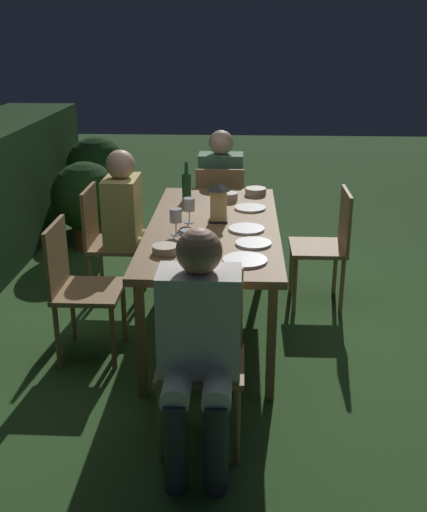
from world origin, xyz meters
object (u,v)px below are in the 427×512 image
at_px(chair_side_right_b, 107,238).
at_px(chair_side_left_b, 328,242).
at_px(green_bottle_on_table, 187,186).
at_px(lantern_centerpiece, 219,200).
at_px(wine_glass_d, 189,206).
at_px(plate_c, 250,208).
at_px(plate_d, 246,229).
at_px(person_in_cream, 199,340).
at_px(person_in_green, 221,188).
at_px(chair_side_right_a, 77,284).
at_px(bowl_olives, 229,196).
at_px(chair_head_near, 202,348).
at_px(person_in_mustard, 132,219).
at_px(dining_table, 214,232).
at_px(bowl_bread, 256,191).
at_px(plate_a, 253,243).
at_px(plate_b, 245,260).
at_px(potted_plant_corner, 97,171).
at_px(wine_glass_b, 219,196).
at_px(wine_glass_c, 187,239).
at_px(chair_head_far, 220,211).
at_px(potted_plant_by_hedge, 86,199).
at_px(wine_glass_a, 176,217).

bearing_deg(chair_side_right_b, chair_side_left_b, -90.00).
height_order(chair_side_right_b, green_bottle_on_table, green_bottle_on_table).
xyz_separation_m(lantern_centerpiece, wine_glass_d, (-0.04, 0.19, -0.03)).
bearing_deg(plate_c, plate_d, 176.81).
xyz_separation_m(person_in_cream, person_in_green, (2.81, 0.00, 0.00)).
relative_size(chair_side_right_a, bowl_olives, 6.58).
xyz_separation_m(chair_head_near, person_in_cream, (-0.20, 0.00, 0.15)).
bearing_deg(person_in_mustard, dining_table, -124.73).
bearing_deg(person_in_mustard, chair_head_near, -159.19).
bearing_deg(plate_c, bowl_bread, -6.41).
bearing_deg(person_in_mustard, plate_c, -93.62).
height_order(person_in_cream, plate_c, person_in_cream).
height_order(chair_head_near, plate_a, chair_head_near).
relative_size(chair_side_right_a, chair_head_near, 1.00).
bearing_deg(plate_d, plate_b, 179.05).
bearing_deg(potted_plant_corner, person_in_green, -128.36).
xyz_separation_m(lantern_centerpiece, green_bottle_on_table, (0.52, 0.26, -0.04)).
height_order(person_in_green, potted_plant_corner, person_in_green).
relative_size(chair_side_right_b, potted_plant_corner, 0.97).
bearing_deg(green_bottle_on_table, wine_glass_b, -140.28).
bearing_deg(person_in_cream, wine_glass_c, 8.67).
height_order(wine_glass_b, bowl_olives, wine_glass_b).
relative_size(chair_side_right_b, green_bottle_on_table, 3.00).
height_order(person_in_cream, wine_glass_d, person_in_cream).
bearing_deg(plate_c, bowl_olives, 35.47).
height_order(chair_side_left_b, chair_head_far, same).
distance_m(chair_head_far, bowl_olives, 0.68).
bearing_deg(chair_head_near, person_in_cream, 180.00).
xyz_separation_m(wine_glass_c, plate_b, (-0.03, -0.32, -0.11)).
distance_m(wine_glass_b, bowl_bread, 0.57).
height_order(bowl_olives, potted_plant_corner, potted_plant_corner).
height_order(person_in_mustard, person_in_green, same).
distance_m(chair_side_right_a, potted_plant_by_hedge, 2.06).
distance_m(wine_glass_a, plate_b, 0.63).
distance_m(lantern_centerpiece, plate_c, 0.40).
distance_m(plate_d, potted_plant_by_hedge, 2.26).
distance_m(potted_plant_by_hedge, potted_plant_corner, 0.90).
relative_size(wine_glass_d, plate_b, 0.67).
bearing_deg(wine_glass_c, person_in_green, -3.25).
relative_size(chair_side_left_b, lantern_centerpiece, 3.28).
bearing_deg(potted_plant_corner, potted_plant_by_hedge, -173.99).
bearing_deg(bowl_bread, wine_glass_b, 151.75).
relative_size(person_in_mustard, green_bottle_on_table, 3.96).
bearing_deg(wine_glass_d, chair_head_far, -7.85).
relative_size(person_in_mustard, chair_head_far, 1.32).
bearing_deg(wine_glass_c, plate_b, -95.10).
bearing_deg(plate_d, bowl_olives, 10.55).
bearing_deg(wine_glass_a, potted_plant_by_hedge, 29.75).
bearing_deg(chair_head_far, plate_b, -173.69).
distance_m(plate_a, plate_b, 0.29).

